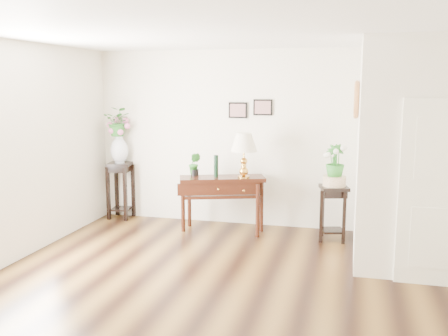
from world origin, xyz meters
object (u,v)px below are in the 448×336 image
(console_table, at_px, (222,204))
(plant_stand_b, at_px, (333,213))
(table_lamp, at_px, (244,155))
(plant_stand_a, at_px, (121,190))

(console_table, height_order, plant_stand_b, console_table)
(console_table, xyz_separation_m, table_lamp, (0.34, 0.00, 0.78))
(plant_stand_a, bearing_deg, table_lamp, -8.99)
(plant_stand_a, height_order, plant_stand_b, plant_stand_a)
(table_lamp, relative_size, plant_stand_b, 0.86)
(plant_stand_a, relative_size, plant_stand_b, 1.19)
(console_table, height_order, plant_stand_a, plant_stand_a)
(plant_stand_a, distance_m, plant_stand_b, 3.57)
(console_table, height_order, table_lamp, table_lamp)
(plant_stand_a, xyz_separation_m, plant_stand_b, (3.55, -0.36, -0.08))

